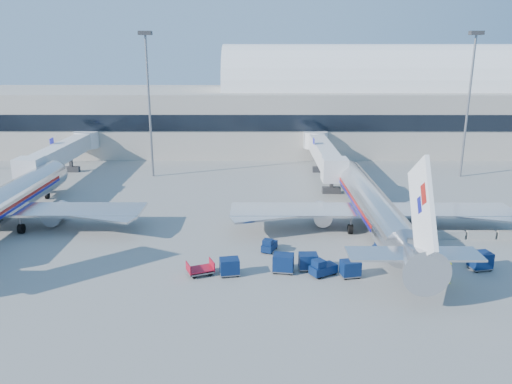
{
  "coord_description": "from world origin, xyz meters",
  "views": [
    {
      "loc": [
        -2.93,
        -48.87,
        19.72
      ],
      "look_at": [
        -3.14,
        6.0,
        4.14
      ],
      "focal_mm": 35.0,
      "sensor_mm": 36.0,
      "label": 1
    }
  ],
  "objects_px": {
    "cart_train_c": "(230,266)",
    "ramp_worker": "(449,272)",
    "jetbridge_mid": "(65,151)",
    "mast_west": "(148,84)",
    "cart_train_b": "(283,263)",
    "airliner_main": "(373,206)",
    "barrier_near": "(450,235)",
    "cart_train_a": "(308,261)",
    "airliner_mid": "(0,206)",
    "mast_east": "(471,84)",
    "jetbridge_near": "(323,152)",
    "tug_right": "(385,249)",
    "cart_solo_near": "(350,268)",
    "barrier_far": "(511,235)",
    "cart_open_red": "(201,270)",
    "barrier_mid": "(481,235)",
    "tug_left": "(269,245)",
    "tug_lead": "(322,268)",
    "cart_solo_far": "(480,260)"
  },
  "relations": [
    {
      "from": "tug_left",
      "to": "cart_open_red",
      "type": "relative_size",
      "value": 0.86
    },
    {
      "from": "tug_left",
      "to": "cart_open_red",
      "type": "height_order",
      "value": "tug_left"
    },
    {
      "from": "mast_east",
      "to": "cart_train_a",
      "type": "xyz_separation_m",
      "value": [
        -28.24,
        -36.0,
        -13.95
      ]
    },
    {
      "from": "barrier_mid",
      "to": "barrier_far",
      "type": "relative_size",
      "value": 1.0
    },
    {
      "from": "tug_right",
      "to": "cart_train_c",
      "type": "distance_m",
      "value": 15.91
    },
    {
      "from": "cart_train_b",
      "to": "cart_open_red",
      "type": "relative_size",
      "value": 0.78
    },
    {
      "from": "barrier_near",
      "to": "tug_right",
      "type": "height_order",
      "value": "tug_right"
    },
    {
      "from": "barrier_near",
      "to": "ramp_worker",
      "type": "xyz_separation_m",
      "value": [
        -4.11,
        -10.63,
        0.51
      ]
    },
    {
      "from": "barrier_mid",
      "to": "tug_lead",
      "type": "height_order",
      "value": "tug_lead"
    },
    {
      "from": "jetbridge_near",
      "to": "ramp_worker",
      "type": "relative_size",
      "value": 14.27
    },
    {
      "from": "barrier_far",
      "to": "tug_left",
      "type": "height_order",
      "value": "tug_left"
    },
    {
      "from": "barrier_far",
      "to": "cart_train_a",
      "type": "height_order",
      "value": "cart_train_a"
    },
    {
      "from": "mast_west",
      "to": "cart_train_b",
      "type": "distance_m",
      "value": 43.63
    },
    {
      "from": "jetbridge_near",
      "to": "ramp_worker",
      "type": "distance_m",
      "value": 40.05
    },
    {
      "from": "mast_west",
      "to": "cart_solo_near",
      "type": "distance_m",
      "value": 47.42
    },
    {
      "from": "jetbridge_near",
      "to": "mast_west",
      "type": "bearing_deg",
      "value": -178.32
    },
    {
      "from": "tug_left",
      "to": "jetbridge_mid",
      "type": "bearing_deg",
      "value": 66.21
    },
    {
      "from": "mast_west",
      "to": "cart_train_c",
      "type": "bearing_deg",
      "value": -68.7
    },
    {
      "from": "tug_right",
      "to": "ramp_worker",
      "type": "xyz_separation_m",
      "value": [
        4.14,
        -5.97,
        0.22
      ]
    },
    {
      "from": "barrier_mid",
      "to": "cart_train_b",
      "type": "bearing_deg",
      "value": -158.71
    },
    {
      "from": "mast_east",
      "to": "ramp_worker",
      "type": "bearing_deg",
      "value": -112.64
    },
    {
      "from": "mast_east",
      "to": "cart_solo_near",
      "type": "relative_size",
      "value": 11.38
    },
    {
      "from": "cart_train_c",
      "to": "cart_open_red",
      "type": "relative_size",
      "value": 0.74
    },
    {
      "from": "airliner_mid",
      "to": "mast_east",
      "type": "xyz_separation_m",
      "value": [
        62.0,
        25.49,
        11.87
      ]
    },
    {
      "from": "tug_lead",
      "to": "cart_train_c",
      "type": "distance_m",
      "value": 8.43
    },
    {
      "from": "cart_train_a",
      "to": "cart_train_c",
      "type": "distance_m",
      "value": 7.36
    },
    {
      "from": "mast_west",
      "to": "airliner_main",
      "type": "bearing_deg",
      "value": -40.36
    },
    {
      "from": "jetbridge_mid",
      "to": "mast_west",
      "type": "height_order",
      "value": "mast_west"
    },
    {
      "from": "barrier_near",
      "to": "barrier_mid",
      "type": "relative_size",
      "value": 1.0
    },
    {
      "from": "barrier_far",
      "to": "barrier_near",
      "type": "bearing_deg",
      "value": 180.0
    },
    {
      "from": "barrier_far",
      "to": "cart_solo_far",
      "type": "bearing_deg",
      "value": -130.65
    },
    {
      "from": "cart_open_red",
      "to": "mast_west",
      "type": "bearing_deg",
      "value": 85.11
    },
    {
      "from": "tug_lead",
      "to": "cart_solo_near",
      "type": "relative_size",
      "value": 1.37
    },
    {
      "from": "jetbridge_near",
      "to": "mast_west",
      "type": "distance_m",
      "value": 29.67
    },
    {
      "from": "mast_west",
      "to": "cart_open_red",
      "type": "bearing_deg",
      "value": -72.29
    },
    {
      "from": "tug_right",
      "to": "cart_open_red",
      "type": "xyz_separation_m",
      "value": [
        -17.89,
        -4.47,
        -0.3
      ]
    },
    {
      "from": "barrier_far",
      "to": "cart_train_b",
      "type": "bearing_deg",
      "value": -161.29
    },
    {
      "from": "cart_solo_near",
      "to": "cart_train_b",
      "type": "bearing_deg",
      "value": 159.05
    },
    {
      "from": "jetbridge_near",
      "to": "mast_east",
      "type": "relative_size",
      "value": 1.22
    },
    {
      "from": "tug_lead",
      "to": "cart_solo_near",
      "type": "height_order",
      "value": "tug_lead"
    },
    {
      "from": "mast_west",
      "to": "barrier_far",
      "type": "relative_size",
      "value": 7.53
    },
    {
      "from": "jetbridge_mid",
      "to": "barrier_far",
      "type": "distance_m",
      "value": 65.75
    },
    {
      "from": "tug_lead",
      "to": "tug_right",
      "type": "bearing_deg",
      "value": 2.91
    },
    {
      "from": "barrier_near",
      "to": "cart_train_a",
      "type": "xyz_separation_m",
      "value": [
        -16.24,
        -8.0,
        0.39
      ]
    },
    {
      "from": "airliner_mid",
      "to": "ramp_worker",
      "type": "bearing_deg",
      "value": -15.97
    },
    {
      "from": "cart_train_c",
      "to": "ramp_worker",
      "type": "distance_m",
      "value": 19.43
    },
    {
      "from": "tug_lead",
      "to": "barrier_mid",
      "type": "bearing_deg",
      "value": -4.17
    },
    {
      "from": "cart_train_b",
      "to": "cart_train_c",
      "type": "xyz_separation_m",
      "value": [
        -4.92,
        -0.68,
        -0.07
      ]
    },
    {
      "from": "mast_west",
      "to": "cart_solo_near",
      "type": "xyz_separation_m",
      "value": [
        25.42,
        -37.51,
        -13.97
      ]
    },
    {
      "from": "jetbridge_mid",
      "to": "airliner_main",
      "type": "bearing_deg",
      "value": -30.64
    }
  ]
}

